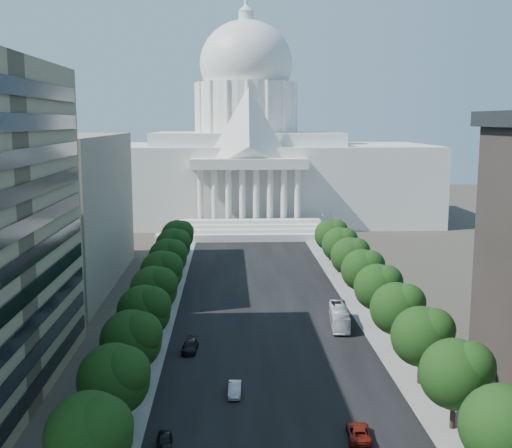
{
  "coord_description": "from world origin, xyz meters",
  "views": [
    {
      "loc": [
        -5.88,
        -27.75,
        32.77
      ],
      "look_at": [
        -1.18,
        82.62,
        14.94
      ],
      "focal_mm": 45.0,
      "sensor_mm": 36.0,
      "label": 1
    }
  ],
  "objects": [
    {
      "name": "road_asphalt",
      "position": [
        0.0,
        90.0,
        0.0
      ],
      "size": [
        30.0,
        260.0,
        0.01
      ],
      "primitive_type": "cube",
      "color": "black",
      "rests_on": "ground"
    },
    {
      "name": "sidewalk_left",
      "position": [
        -19.0,
        90.0,
        0.0
      ],
      "size": [
        8.0,
        260.0,
        0.02
      ],
      "primitive_type": "cube",
      "color": "gray",
      "rests_on": "ground"
    },
    {
      "name": "sidewalk_right",
      "position": [
        19.0,
        90.0,
        0.0
      ],
      "size": [
        8.0,
        260.0,
        0.02
      ],
      "primitive_type": "cube",
      "color": "gray",
      "rests_on": "ground"
    },
    {
      "name": "capitol",
      "position": [
        0.0,
        184.89,
        20.01
      ],
      "size": [
        120.0,
        56.0,
        73.0
      ],
      "color": "white",
      "rests_on": "ground"
    },
    {
      "name": "office_block_left_far",
      "position": [
        -48.0,
        100.0,
        15.0
      ],
      "size": [
        38.0,
        52.0,
        30.0
      ],
      "primitive_type": "cube",
      "color": "gray",
      "rests_on": "ground"
    },
    {
      "name": "tree_l_b",
      "position": [
        -17.66,
        23.81,
        6.45
      ],
      "size": [
        7.79,
        7.6,
        9.97
      ],
      "color": "#33261C",
      "rests_on": "ground"
    },
    {
      "name": "tree_l_c",
      "position": [
        -17.66,
        35.81,
        6.45
      ],
      "size": [
        7.79,
        7.6,
        9.97
      ],
      "color": "#33261C",
      "rests_on": "ground"
    },
    {
      "name": "tree_l_d",
      "position": [
        -17.66,
        47.81,
        6.45
      ],
      "size": [
        7.79,
        7.6,
        9.97
      ],
      "color": "#33261C",
      "rests_on": "ground"
    },
    {
      "name": "tree_l_e",
      "position": [
        -17.66,
        59.81,
        6.45
      ],
      "size": [
        7.79,
        7.6,
        9.97
      ],
      "color": "#33261C",
      "rests_on": "ground"
    },
    {
      "name": "tree_l_f",
      "position": [
        -17.66,
        71.81,
        6.45
      ],
      "size": [
        7.79,
        7.6,
        9.97
      ],
      "color": "#33261C",
      "rests_on": "ground"
    },
    {
      "name": "tree_l_g",
      "position": [
        -17.66,
        83.81,
        6.45
      ],
      "size": [
        7.79,
        7.6,
        9.97
      ],
      "color": "#33261C",
      "rests_on": "ground"
    },
    {
      "name": "tree_l_h",
      "position": [
        -17.66,
        95.81,
        6.45
      ],
      "size": [
        7.79,
        7.6,
        9.97
      ],
      "color": "#33261C",
      "rests_on": "ground"
    },
    {
      "name": "tree_l_i",
      "position": [
        -17.66,
        107.81,
        6.45
      ],
      "size": [
        7.79,
        7.6,
        9.97
      ],
      "color": "#33261C",
      "rests_on": "ground"
    },
    {
      "name": "tree_l_j",
      "position": [
        -17.66,
        119.81,
        6.45
      ],
      "size": [
        7.79,
        7.6,
        9.97
      ],
      "color": "#33261C",
      "rests_on": "ground"
    },
    {
      "name": "tree_r_b",
      "position": [
        18.34,
        23.81,
        6.45
      ],
      "size": [
        7.79,
        7.6,
        9.97
      ],
      "color": "#33261C",
      "rests_on": "ground"
    },
    {
      "name": "tree_r_c",
      "position": [
        18.34,
        35.81,
        6.45
      ],
      "size": [
        7.79,
        7.6,
        9.97
      ],
      "color": "#33261C",
      "rests_on": "ground"
    },
    {
      "name": "tree_r_d",
      "position": [
        18.34,
        47.81,
        6.45
      ],
      "size": [
        7.79,
        7.6,
        9.97
      ],
      "color": "#33261C",
      "rests_on": "ground"
    },
    {
      "name": "tree_r_e",
      "position": [
        18.34,
        59.81,
        6.45
      ],
      "size": [
        7.79,
        7.6,
        9.97
      ],
      "color": "#33261C",
      "rests_on": "ground"
    },
    {
      "name": "tree_r_f",
      "position": [
        18.34,
        71.81,
        6.45
      ],
      "size": [
        7.79,
        7.6,
        9.97
      ],
      "color": "#33261C",
      "rests_on": "ground"
    },
    {
      "name": "tree_r_g",
      "position": [
        18.34,
        83.81,
        6.45
      ],
      "size": [
        7.79,
        7.6,
        9.97
      ],
      "color": "#33261C",
      "rests_on": "ground"
    },
    {
      "name": "tree_r_h",
      "position": [
        18.34,
        95.81,
        6.45
      ],
      "size": [
        7.79,
        7.6,
        9.97
      ],
      "color": "#33261C",
      "rests_on": "ground"
    },
    {
      "name": "tree_r_i",
      "position": [
        18.34,
        107.81,
        6.45
      ],
      "size": [
        7.79,
        7.6,
        9.97
      ],
      "color": "#33261C",
      "rests_on": "ground"
    },
    {
      "name": "tree_r_j",
      "position": [
        18.34,
        119.81,
        6.45
      ],
      "size": [
        7.79,
        7.6,
        9.97
      ],
      "color": "#33261C",
      "rests_on": "ground"
    },
    {
      "name": "streetlight_b",
      "position": [
        19.9,
        35.0,
        5.82
      ],
      "size": [
        2.61,
        0.44,
        9.0
      ],
      "color": "gray",
      "rests_on": "ground"
    },
    {
      "name": "streetlight_c",
      "position": [
        19.9,
        60.0,
        5.82
      ],
      "size": [
        2.61,
        0.44,
        9.0
      ],
      "color": "gray",
      "rests_on": "ground"
    },
    {
      "name": "streetlight_d",
      "position": [
        19.9,
        85.0,
        5.82
      ],
      "size": [
        2.61,
        0.44,
        9.0
      ],
      "color": "gray",
      "rests_on": "ground"
    },
    {
      "name": "streetlight_e",
      "position": [
        19.9,
        110.0,
        5.82
      ],
      "size": [
        2.61,
        0.44,
        9.0
      ],
      "color": "gray",
      "rests_on": "ground"
    },
    {
      "name": "streetlight_f",
      "position": [
        19.9,
        135.0,
        5.82
      ],
      "size": [
        2.61,
        0.44,
        9.0
      ],
      "color": "gray",
      "rests_on": "ground"
    },
    {
      "name": "car_dark_a",
      "position": [
        -12.57,
        33.09,
        0.68
      ],
      "size": [
        1.93,
        4.1,
        1.36
      ],
      "primitive_type": "imported",
      "rotation": [
        0.0,
        0.0,
        0.08
      ],
      "color": "black",
      "rests_on": "ground"
    },
    {
      "name": "car_silver",
      "position": [
        -5.33,
        45.43,
        0.72
      ],
      "size": [
        1.71,
        4.43,
        1.44
      ],
      "primitive_type": "imported",
      "rotation": [
        0.0,
        0.0,
        -0.04
      ],
      "color": "#9FA1A6",
      "rests_on": "ground"
    },
    {
      "name": "car_red",
      "position": [
        7.44,
        34.1,
        0.71
      ],
      "size": [
        2.77,
        5.26,
        1.41
      ],
      "primitive_type": "imported",
      "rotation": [
        0.0,
        0.0,
        3.05
      ],
      "color": "maroon",
      "rests_on": "ground"
    },
    {
      "name": "car_dark_b",
      "position": [
        -11.61,
        60.54,
        0.75
      ],
      "size": [
        2.43,
        5.28,
        1.5
      ],
      "primitive_type": "imported",
      "rotation": [
        0.0,
        0.0,
        -0.07
      ],
      "color": "black",
      "rests_on": "ground"
    },
    {
      "name": "city_bus",
      "position": [
        11.78,
        71.09,
        1.57
      ],
      "size": [
        3.73,
        11.49,
        3.14
      ],
      "primitive_type": "imported",
      "rotation": [
        0.0,
        0.0,
        -0.1
      ],
      "color": "silver",
      "rests_on": "ground"
    }
  ]
}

